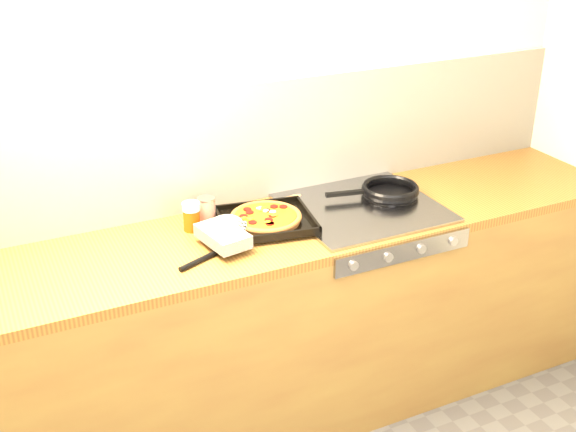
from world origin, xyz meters
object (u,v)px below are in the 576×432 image
frying_pan (389,191)px  juice_glass (192,216)px  pizza_on_tray (254,222)px  tomato_can (207,210)px

frying_pan → juice_glass: juice_glass is taller
frying_pan → pizza_on_tray: bearing=-176.6°
frying_pan → tomato_can: bearing=170.8°
tomato_can → juice_glass: (-0.08, -0.05, 0.01)m
tomato_can → juice_glass: bearing=-148.9°
pizza_on_tray → frying_pan: bearing=3.4°
pizza_on_tray → juice_glass: 0.24m
frying_pan → tomato_can: size_ratio=4.13×
frying_pan → tomato_can: 0.78m
pizza_on_tray → tomato_can: bearing=128.9°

